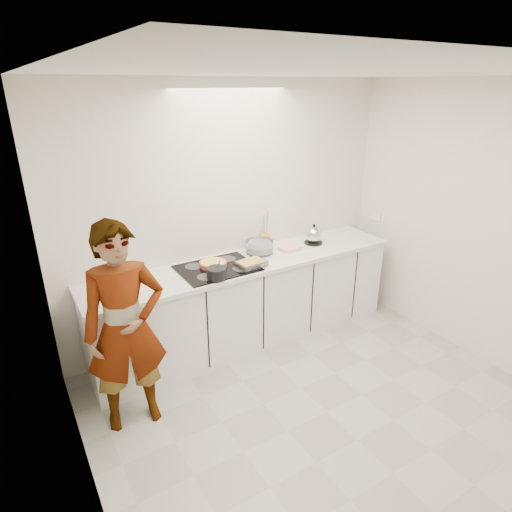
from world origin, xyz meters
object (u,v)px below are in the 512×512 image
saucepan (216,273)px  kettle (314,235)px  mixing_bowl (260,247)px  tart_dish (213,264)px  hob (217,268)px  cook (125,329)px  baking_dish (251,263)px  utensil_crock (265,240)px

saucepan → kettle: kettle is taller
mixing_bowl → kettle: 0.65m
tart_dish → kettle: (1.22, 0.02, 0.06)m
hob → cook: bearing=-154.2°
baking_dish → hob: bearing=154.0°
cook → utensil_crock: bearing=30.3°
saucepan → cook: cook is taller
saucepan → baking_dish: 0.40m
baking_dish → kettle: kettle is taller
kettle → cook: cook is taller
utensil_crock → mixing_bowl: bearing=-139.5°
hob → mixing_bowl: (0.56, 0.14, 0.05)m
utensil_crock → saucepan: bearing=-149.6°
tart_dish → kettle: bearing=0.7°
tart_dish → mixing_bowl: bearing=8.9°
cook → tart_dish: bearing=34.9°
saucepan → utensil_crock: bearing=30.4°
kettle → utensil_crock: 0.53m
baking_dish → utensil_crock: utensil_crock is taller
baking_dish → mixing_bowl: bearing=46.3°
tart_dish → mixing_bowl: (0.58, 0.09, 0.02)m
utensil_crock → kettle: bearing=-22.9°
mixing_bowl → utensil_crock: bearing=40.5°
tart_dish → utensil_crock: size_ratio=2.29×
tart_dish → utensil_crock: utensil_crock is taller
baking_dish → utensil_crock: (0.43, 0.42, 0.03)m
saucepan → mixing_bowl: size_ratio=0.69×
saucepan → mixing_bowl: 0.76m
tart_dish → baking_dish: baking_dish is taller
tart_dish → utensil_crock: (0.73, 0.22, 0.03)m
baking_dish → utensil_crock: 0.60m
saucepan → kettle: bearing=11.8°
utensil_crock → cook: 1.90m
utensil_crock → baking_dish: bearing=-135.7°
hob → tart_dish: tart_dish is taller
hob → kettle: 1.21m
kettle → cook: 2.30m
tart_dish → saucepan: bearing=-109.7°
hob → cook: (-1.02, -0.49, -0.08)m
kettle → cook: (-2.22, -0.56, -0.17)m
hob → baking_dish: bearing=-26.0°
tart_dish → kettle: size_ratio=1.24×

